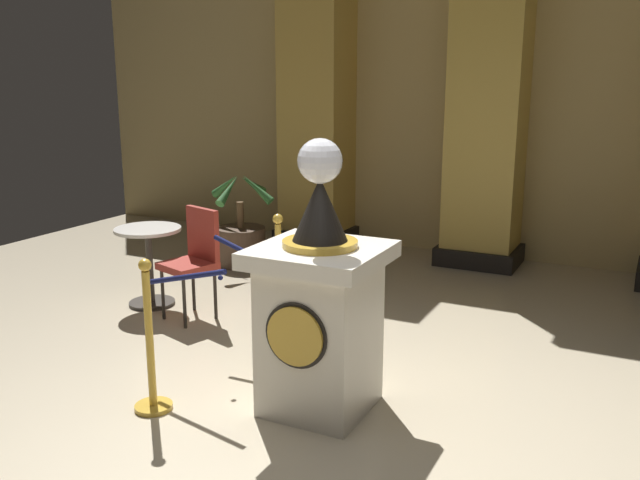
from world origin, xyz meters
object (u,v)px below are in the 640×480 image
(cafe_table, at_px, (149,256))
(cafe_chair_red, at_px, (195,254))
(pedestal_clock, at_px, (320,308))
(stanchion_far, at_px, (151,359))
(potted_palm_left, at_px, (241,239))
(stanchion_near, at_px, (279,298))

(cafe_table, xyz_separation_m, cafe_chair_red, (0.57, -0.08, 0.11))
(pedestal_clock, distance_m, stanchion_far, 1.11)
(potted_palm_left, bearing_deg, pedestal_clock, -48.77)
(pedestal_clock, relative_size, potted_palm_left, 1.63)
(stanchion_near, distance_m, cafe_chair_red, 0.97)
(pedestal_clock, xyz_separation_m, cafe_table, (-2.30, 1.10, -0.20))
(pedestal_clock, bearing_deg, cafe_table, 154.43)
(pedestal_clock, relative_size, stanchion_near, 1.65)
(cafe_chair_red, bearing_deg, potted_palm_left, 110.07)
(stanchion_near, xyz_separation_m, potted_palm_left, (-1.53, 1.79, -0.07))
(stanchion_far, bearing_deg, stanchion_near, 83.82)
(pedestal_clock, relative_size, cafe_table, 2.35)
(stanchion_near, height_order, potted_palm_left, potted_palm_left)
(pedestal_clock, relative_size, stanchion_far, 1.73)
(cafe_table, distance_m, cafe_chair_red, 0.59)
(cafe_chair_red, bearing_deg, pedestal_clock, -30.64)
(pedestal_clock, height_order, potted_palm_left, pedestal_clock)
(pedestal_clock, bearing_deg, cafe_chair_red, 149.36)
(stanchion_far, bearing_deg, cafe_chair_red, 117.47)
(pedestal_clock, height_order, stanchion_far, pedestal_clock)
(potted_palm_left, xyz_separation_m, cafe_table, (0.02, -1.54, 0.17))
(stanchion_near, height_order, cafe_table, stanchion_near)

